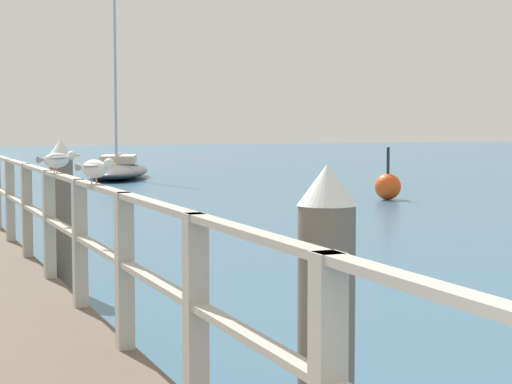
% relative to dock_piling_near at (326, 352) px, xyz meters
% --- Properties ---
extents(pier_railing, '(0.12, 22.94, 1.14)m').
position_rel_dock_piling_near_xyz_m(pier_railing, '(-0.38, 9.01, 0.17)').
color(pier_railing, '#B2ADA3').
rests_on(pier_railing, pier_deck).
extents(dock_piling_near, '(0.29, 0.29, 1.85)m').
position_rel_dock_piling_near_xyz_m(dock_piling_near, '(0.00, 0.00, 0.00)').
color(dock_piling_near, '#6B6056').
rests_on(dock_piling_near, ground_plane).
extents(dock_piling_far, '(0.29, 0.29, 1.85)m').
position_rel_dock_piling_near_xyz_m(dock_piling_far, '(0.00, 7.13, 0.00)').
color(dock_piling_far, '#6B6056').
rests_on(dock_piling_far, ground_plane).
extents(seagull_foreground, '(0.27, 0.44, 0.21)m').
position_rel_dock_piling_near_xyz_m(seagull_foreground, '(-0.38, 3.45, 0.75)').
color(seagull_foreground, white).
rests_on(seagull_foreground, pier_railing).
extents(seagull_background, '(0.46, 0.25, 0.21)m').
position_rel_dock_piling_near_xyz_m(seagull_background, '(-0.37, 5.26, 0.75)').
color(seagull_background, white).
rests_on(seagull_background, pier_railing).
extents(boat_2, '(4.04, 6.64, 6.87)m').
position_rel_dock_piling_near_xyz_m(boat_2, '(5.97, 29.04, -0.61)').
color(boat_2, '#4C4C51').
rests_on(boat_2, ground_plane).
extents(channel_buoy, '(0.70, 0.70, 1.40)m').
position_rel_dock_piling_near_xyz_m(channel_buoy, '(10.37, 16.95, -0.58)').
color(channel_buoy, '#E54C19').
rests_on(channel_buoy, ground_plane).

